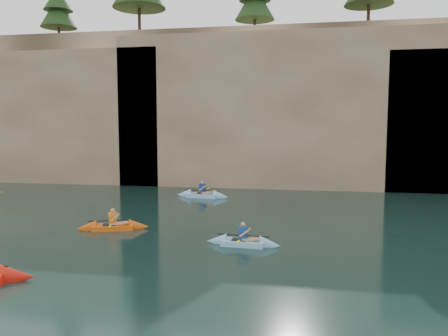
# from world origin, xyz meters

# --- Properties ---
(ground) EXTENTS (160.00, 160.00, 0.00)m
(ground) POSITION_xyz_m (0.00, 0.00, 0.00)
(ground) COLOR black
(ground) RESTS_ON ground
(cliff) EXTENTS (70.00, 16.00, 12.00)m
(cliff) POSITION_xyz_m (0.00, 30.00, 6.00)
(cliff) COLOR tan
(cliff) RESTS_ON ground
(cliff_slab_west) EXTENTS (26.00, 2.40, 10.56)m
(cliff_slab_west) POSITION_xyz_m (-20.00, 22.60, 5.28)
(cliff_slab_west) COLOR tan
(cliff_slab_west) RESTS_ON ground
(cliff_slab_center) EXTENTS (24.00, 2.40, 11.40)m
(cliff_slab_center) POSITION_xyz_m (2.00, 22.60, 5.70)
(cliff_slab_center) COLOR tan
(cliff_slab_center) RESTS_ON ground
(sea_cave_west) EXTENTS (4.50, 1.00, 4.00)m
(sea_cave_west) POSITION_xyz_m (-18.00, 21.95, 2.00)
(sea_cave_west) COLOR black
(sea_cave_west) RESTS_ON ground
(sea_cave_center) EXTENTS (3.50, 1.00, 3.20)m
(sea_cave_center) POSITION_xyz_m (-4.00, 21.95, 1.60)
(sea_cave_center) COLOR black
(sea_cave_center) RESTS_ON ground
(sea_cave_east) EXTENTS (5.00, 1.00, 4.50)m
(sea_cave_east) POSITION_xyz_m (10.00, 21.95, 2.25)
(sea_cave_east) COLOR black
(sea_cave_east) RESTS_ON ground
(kayaker_orange) EXTENTS (3.16, 2.24, 1.17)m
(kayaker_orange) POSITION_xyz_m (-4.61, 8.29, 0.14)
(kayaker_orange) COLOR #E8570E
(kayaker_orange) RESTS_ON ground
(kayaker_ltblue_near) EXTENTS (2.89, 2.23, 1.12)m
(kayaker_ltblue_near) POSITION_xyz_m (1.29, 6.80, 0.14)
(kayaker_ltblue_near) COLOR #8FCFEF
(kayaker_ltblue_near) RESTS_ON ground
(kayaker_ltblue_mid) EXTENTS (3.49, 2.54, 1.30)m
(kayaker_ltblue_mid) POSITION_xyz_m (-2.69, 17.25, 0.16)
(kayaker_ltblue_mid) COLOR #97CEFD
(kayaker_ltblue_mid) RESTS_ON ground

